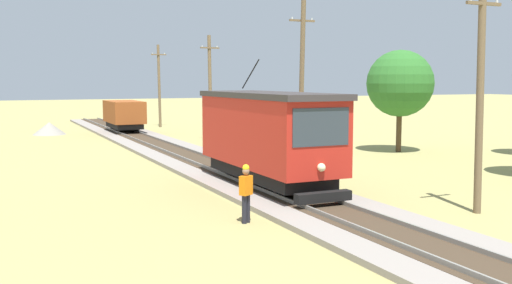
{
  "coord_description": "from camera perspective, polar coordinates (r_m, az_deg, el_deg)",
  "views": [
    {
      "loc": [
        -9.79,
        -3.42,
        4.29
      ],
      "look_at": [
        0.43,
        18.86,
        1.68
      ],
      "focal_mm": 41.02,
      "sensor_mm": 36.0,
      "label": 1
    }
  ],
  "objects": [
    {
      "name": "utility_pole_mid",
      "position": [
        29.33,
        4.47,
        5.86
      ],
      "size": [
        1.4,
        0.51,
        8.18
      ],
      "color": "brown",
      "rests_on": "ground"
    },
    {
      "name": "gravel_pile",
      "position": [
        48.85,
        -19.51,
        1.26
      ],
      "size": [
        2.55,
        2.55,
        0.98
      ],
      "primitive_type": "cone",
      "color": "gray",
      "rests_on": "ground"
    },
    {
      "name": "utility_pole_near_tram",
      "position": [
        19.96,
        21.02,
        4.52
      ],
      "size": [
        1.4,
        0.38,
        7.58
      ],
      "color": "brown",
      "rests_on": "ground"
    },
    {
      "name": "utility_pole_far",
      "position": [
        41.39,
        -4.5,
        5.38
      ],
      "size": [
        1.4,
        0.53,
        7.42
      ],
      "color": "brown",
      "rests_on": "ground"
    },
    {
      "name": "track_worker",
      "position": [
        17.55,
        -0.99,
        -4.78
      ],
      "size": [
        0.45,
        0.39,
        1.78
      ],
      "rotation": [
        0.0,
        0.0,
        2.06
      ],
      "color": "black",
      "rests_on": "ground"
    },
    {
      "name": "tree_right_near",
      "position": [
        35.79,
        13.87,
        5.55
      ],
      "size": [
        3.96,
        3.96,
        6.07
      ],
      "color": "#4C3823",
      "rests_on": "ground"
    },
    {
      "name": "freight_car",
      "position": [
        47.68,
        -12.75,
        2.64
      ],
      "size": [
        2.4,
        5.2,
        2.31
      ],
      "color": "#93471E",
      "rests_on": "rail_right"
    },
    {
      "name": "red_tram",
      "position": [
        22.61,
        1.15,
        0.75
      ],
      "size": [
        2.6,
        8.54,
        4.79
      ],
      "color": "red",
      "rests_on": "rail_right"
    },
    {
      "name": "utility_pole_distant",
      "position": [
        54.23,
        -9.42,
        5.51
      ],
      "size": [
        1.4,
        0.57,
        7.48
      ],
      "color": "brown",
      "rests_on": "ground"
    }
  ]
}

